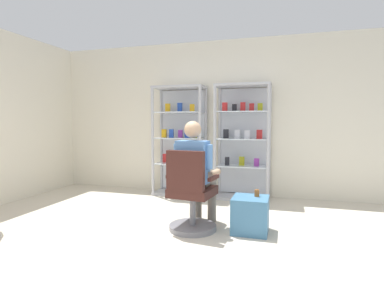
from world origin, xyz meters
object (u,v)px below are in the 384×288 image
at_px(storage_crate, 250,215).
at_px(display_cabinet_left, 181,140).
at_px(display_cabinet_right, 243,141).
at_px(seated_shopkeeper, 196,169).
at_px(tea_glass, 257,193).
at_px(office_chair, 191,198).

bearing_deg(storage_crate, display_cabinet_left, 130.61).
distance_m(display_cabinet_right, storage_crate, 1.84).
height_order(display_cabinet_left, storage_crate, display_cabinet_left).
bearing_deg(display_cabinet_right, display_cabinet_left, -179.98).
distance_m(display_cabinet_left, display_cabinet_right, 1.10).
relative_size(display_cabinet_right, storage_crate, 4.64).
xyz_separation_m(seated_shopkeeper, storage_crate, (0.65, 0.01, -0.51)).
height_order(display_cabinet_right, tea_glass, display_cabinet_right).
height_order(display_cabinet_left, tea_glass, display_cabinet_left).
height_order(office_chair, seated_shopkeeper, seated_shopkeeper).
relative_size(office_chair, storage_crate, 2.34).
bearing_deg(storage_crate, office_chair, -165.42).
bearing_deg(tea_glass, display_cabinet_right, 103.34).
xyz_separation_m(display_cabinet_right, storage_crate, (0.31, -1.64, -0.76)).
distance_m(seated_shopkeeper, tea_glass, 0.77).
bearing_deg(display_cabinet_right, seated_shopkeeper, -101.64).
bearing_deg(display_cabinet_right, storage_crate, -79.35).
xyz_separation_m(office_chair, storage_crate, (0.67, 0.17, -0.19)).
xyz_separation_m(display_cabinet_left, display_cabinet_right, (1.10, 0.00, 0.01)).
distance_m(storage_crate, tea_glass, 0.26).
distance_m(display_cabinet_right, office_chair, 1.94).
relative_size(seated_shopkeeper, storage_crate, 3.15).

